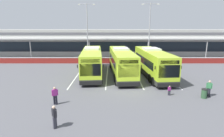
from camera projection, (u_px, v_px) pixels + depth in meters
name	position (u px, v px, depth m)	size (l,w,h in m)	color
ground_plane	(125.00, 88.00, 20.48)	(200.00, 200.00, 0.00)	#56565B
terminal_building	(118.00, 42.00, 46.04)	(70.00, 13.00, 6.00)	#B7B7B2
red_barrier_wall	(119.00, 60.00, 34.50)	(60.00, 0.40, 1.10)	maroon
coach_bus_leftmost	(92.00, 62.00, 26.25)	(3.69, 12.31, 3.78)	#B7DB2D
coach_bus_left_centre	(122.00, 63.00, 25.80)	(3.69, 12.31, 3.78)	#B7DB2D
coach_bus_centre	(153.00, 63.00, 25.56)	(3.69, 12.31, 3.78)	#B7DB2D
bay_stripe_far_west	(78.00, 75.00, 26.34)	(0.14, 13.00, 0.01)	silver
bay_stripe_west	(107.00, 75.00, 26.33)	(0.14, 13.00, 0.01)	silver
bay_stripe_mid_west	(136.00, 75.00, 26.33)	(0.14, 13.00, 0.01)	silver
bay_stripe_centre	(166.00, 75.00, 26.33)	(0.14, 13.00, 0.01)	silver
pedestrian_with_handbag	(209.00, 88.00, 18.01)	(0.63, 0.49, 1.62)	black
pedestrian_in_dark_coat	(54.00, 116.00, 12.35)	(0.42, 0.46, 1.62)	#33333D
pedestrian_child	(169.00, 90.00, 18.34)	(0.33, 0.18, 1.00)	#33333D
pedestrian_near_bin	(55.00, 95.00, 16.12)	(0.51, 0.36, 1.62)	black
lamp_post_west	(87.00, 29.00, 35.37)	(3.24, 0.28, 11.00)	#9E9EA3
lamp_post_centre	(150.00, 29.00, 34.89)	(3.24, 0.28, 11.00)	#9E9EA3
litter_bin	(204.00, 93.00, 17.65)	(0.54, 0.54, 0.93)	#2D5133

